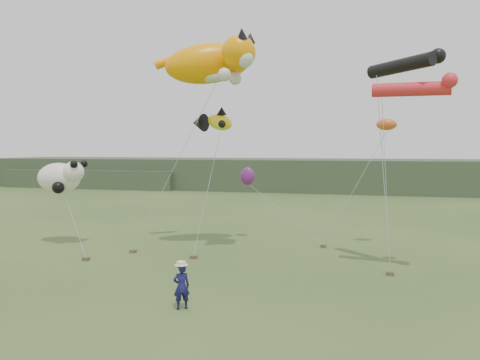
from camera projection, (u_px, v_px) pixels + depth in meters
The scene contains 9 objects.
ground at pixel (206, 291), 18.16m from camera, with size 120.00×120.00×0.00m, color #385123.
headland at pixel (290, 175), 61.99m from camera, with size 90.00×13.00×4.00m.
festival_attendant at pixel (182, 287), 16.08m from camera, with size 0.57×0.38×1.57m, color #16154F.
sandbag_anchors at pixel (223, 257), 23.51m from camera, with size 14.70×6.15×0.16m.
cat_kite at pixel (215, 62), 25.02m from camera, with size 6.30×4.14×2.86m.
fish_kite at pixel (212, 122), 26.25m from camera, with size 2.86×1.85×1.46m.
tube_kites at pixel (412, 75), 20.45m from camera, with size 3.63×2.93×2.06m.
panda_kite at pixel (61, 177), 26.85m from camera, with size 3.07×1.99×1.91m.
misc_kites at pixel (307, 154), 27.18m from camera, with size 8.98×1.09×3.87m.
Camera 1 is at (5.69, -16.93, 5.57)m, focal length 35.00 mm.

